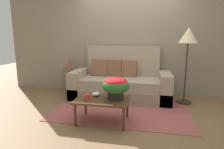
{
  "coord_description": "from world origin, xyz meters",
  "views": [
    {
      "loc": [
        0.52,
        -3.4,
        1.38
      ],
      "look_at": [
        -0.2,
        0.1,
        0.68
      ],
      "focal_mm": 30.31,
      "sensor_mm": 36.0,
      "label": 1
    }
  ],
  "objects_px": {
    "couch": "(120,83)",
    "table_vase": "(69,65)",
    "coffee_table": "(102,101)",
    "potted_plant": "(116,86)",
    "floor_lamp": "(188,40)",
    "side_table": "(70,76)",
    "snack_bowl": "(96,94)",
    "coffee_mug": "(88,97)"
  },
  "relations": [
    {
      "from": "couch",
      "to": "table_vase",
      "type": "xyz_separation_m",
      "value": [
        -1.33,
        0.15,
        0.35
      ]
    },
    {
      "from": "coffee_table",
      "to": "coffee_mug",
      "type": "relative_size",
      "value": 6.41
    },
    {
      "from": "table_vase",
      "to": "potted_plant",
      "type": "bearing_deg",
      "value": -45.24
    },
    {
      "from": "couch",
      "to": "table_vase",
      "type": "bearing_deg",
      "value": 173.41
    },
    {
      "from": "couch",
      "to": "table_vase",
      "type": "relative_size",
      "value": 9.59
    },
    {
      "from": "coffee_table",
      "to": "floor_lamp",
      "type": "height_order",
      "value": "floor_lamp"
    },
    {
      "from": "coffee_mug",
      "to": "table_vase",
      "type": "relative_size",
      "value": 0.58
    },
    {
      "from": "couch",
      "to": "coffee_mug",
      "type": "height_order",
      "value": "couch"
    },
    {
      "from": "side_table",
      "to": "floor_lamp",
      "type": "bearing_deg",
      "value": -5.27
    },
    {
      "from": "potted_plant",
      "to": "table_vase",
      "type": "distance_m",
      "value": 2.07
    },
    {
      "from": "coffee_mug",
      "to": "snack_bowl",
      "type": "relative_size",
      "value": 0.93
    },
    {
      "from": "couch",
      "to": "floor_lamp",
      "type": "height_order",
      "value": "floor_lamp"
    },
    {
      "from": "potted_plant",
      "to": "snack_bowl",
      "type": "relative_size",
      "value": 3.09
    },
    {
      "from": "side_table",
      "to": "potted_plant",
      "type": "xyz_separation_m",
      "value": [
        1.45,
        -1.47,
        0.2
      ]
    },
    {
      "from": "couch",
      "to": "coffee_mug",
      "type": "relative_size",
      "value": 16.56
    },
    {
      "from": "couch",
      "to": "table_vase",
      "type": "distance_m",
      "value": 1.38
    },
    {
      "from": "coffee_table",
      "to": "potted_plant",
      "type": "relative_size",
      "value": 1.93
    },
    {
      "from": "side_table",
      "to": "coffee_mug",
      "type": "bearing_deg",
      "value": -57.72
    },
    {
      "from": "potted_plant",
      "to": "coffee_mug",
      "type": "bearing_deg",
      "value": -160.56
    },
    {
      "from": "table_vase",
      "to": "coffee_mug",
      "type": "bearing_deg",
      "value": -57.56
    },
    {
      "from": "floor_lamp",
      "to": "potted_plant",
      "type": "relative_size",
      "value": 3.54
    },
    {
      "from": "floor_lamp",
      "to": "coffee_mug",
      "type": "relative_size",
      "value": 11.78
    },
    {
      "from": "snack_bowl",
      "to": "table_vase",
      "type": "xyz_separation_m",
      "value": [
        -1.11,
        1.41,
        0.26
      ]
    },
    {
      "from": "floor_lamp",
      "to": "coffee_mug",
      "type": "xyz_separation_m",
      "value": [
        -1.7,
        -1.37,
        -0.89
      ]
    },
    {
      "from": "potted_plant",
      "to": "snack_bowl",
      "type": "distance_m",
      "value": 0.4
    },
    {
      "from": "couch",
      "to": "coffee_table",
      "type": "height_order",
      "value": "couch"
    },
    {
      "from": "coffee_table",
      "to": "floor_lamp",
      "type": "relative_size",
      "value": 0.54
    },
    {
      "from": "coffee_table",
      "to": "table_vase",
      "type": "bearing_deg",
      "value": 129.4
    },
    {
      "from": "floor_lamp",
      "to": "table_vase",
      "type": "distance_m",
      "value": 2.81
    },
    {
      "from": "coffee_table",
      "to": "side_table",
      "type": "distance_m",
      "value": 1.96
    },
    {
      "from": "coffee_table",
      "to": "snack_bowl",
      "type": "distance_m",
      "value": 0.2
    },
    {
      "from": "coffee_mug",
      "to": "side_table",
      "type": "bearing_deg",
      "value": 122.28
    },
    {
      "from": "side_table",
      "to": "coffee_mug",
      "type": "height_order",
      "value": "side_table"
    },
    {
      "from": "snack_bowl",
      "to": "side_table",
      "type": "bearing_deg",
      "value": 127.89
    },
    {
      "from": "floor_lamp",
      "to": "coffee_mug",
      "type": "height_order",
      "value": "floor_lamp"
    },
    {
      "from": "potted_plant",
      "to": "coffee_mug",
      "type": "xyz_separation_m",
      "value": [
        -0.43,
        -0.15,
        -0.17
      ]
    },
    {
      "from": "potted_plant",
      "to": "coffee_mug",
      "type": "distance_m",
      "value": 0.48
    },
    {
      "from": "floor_lamp",
      "to": "snack_bowl",
      "type": "bearing_deg",
      "value": -144.44
    },
    {
      "from": "side_table",
      "to": "floor_lamp",
      "type": "height_order",
      "value": "floor_lamp"
    },
    {
      "from": "coffee_mug",
      "to": "table_vase",
      "type": "distance_m",
      "value": 1.94
    },
    {
      "from": "potted_plant",
      "to": "floor_lamp",
      "type": "bearing_deg",
      "value": 43.74
    },
    {
      "from": "coffee_table",
      "to": "table_vase",
      "type": "relative_size",
      "value": 3.71
    }
  ]
}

